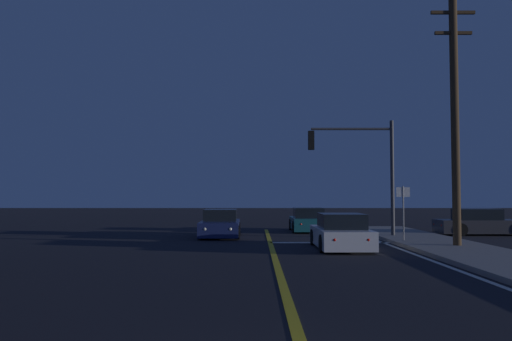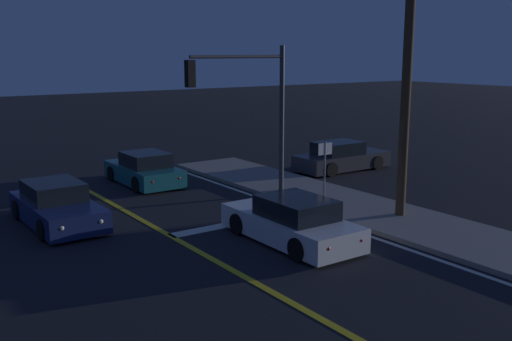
% 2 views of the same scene
% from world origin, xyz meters
% --- Properties ---
extents(lane_line_center, '(0.20, 33.40, 0.01)m').
position_xyz_m(lane_line_center, '(0.00, 9.82, 0.01)').
color(lane_line_center, gold).
rests_on(lane_line_center, ground).
extents(lane_line_edge_right, '(0.16, 33.40, 0.01)m').
position_xyz_m(lane_line_edge_right, '(4.83, 9.82, 0.01)').
color(lane_line_edge_right, silver).
rests_on(lane_line_edge_right, ground).
extents(stop_bar, '(5.08, 0.50, 0.01)m').
position_xyz_m(stop_bar, '(2.54, 18.15, 0.01)').
color(stop_bar, silver).
rests_on(stop_bar, ground).
extents(car_distant_tail_charcoal, '(4.67, 1.88, 1.34)m').
position_xyz_m(car_distant_tail_charcoal, '(10.99, 22.57, 0.58)').
color(car_distant_tail_charcoal, '#2D2D33').
rests_on(car_distant_tail_charcoal, ground).
extents(car_following_oncoming_navy, '(2.00, 4.47, 1.34)m').
position_xyz_m(car_following_oncoming_navy, '(-2.36, 21.34, 0.58)').
color(car_following_oncoming_navy, navy).
rests_on(car_following_oncoming_navy, ground).
extents(car_mid_block_white, '(1.96, 4.60, 1.34)m').
position_xyz_m(car_mid_block_white, '(2.62, 15.69, 0.58)').
color(car_mid_block_white, silver).
rests_on(car_mid_block_white, ground).
extents(car_far_approaching_teal, '(1.95, 4.17, 1.34)m').
position_xyz_m(car_far_approaching_teal, '(2.33, 25.10, 0.58)').
color(car_far_approaching_teal, '#195960').
rests_on(car_far_approaching_teal, ground).
extents(traffic_signal_near_right, '(4.08, 0.28, 5.60)m').
position_xyz_m(traffic_signal_near_right, '(4.40, 20.45, 3.75)').
color(traffic_signal_near_right, '#38383D').
rests_on(traffic_signal_near_right, ground).
extents(utility_pole_right, '(1.69, 0.31, 9.66)m').
position_xyz_m(utility_pole_right, '(6.98, 15.50, 5.01)').
color(utility_pole_right, '#42301E').
rests_on(utility_pole_right, ground).
extents(street_sign_corner, '(0.56, 0.06, 2.41)m').
position_xyz_m(street_sign_corner, '(5.58, 17.65, 1.62)').
color(street_sign_corner, slate).
rests_on(street_sign_corner, ground).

